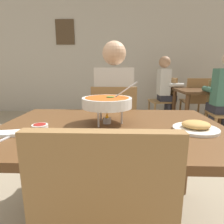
# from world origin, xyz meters

# --- Properties ---
(cafe_rear_partition) EXTENTS (10.00, 0.10, 3.00)m
(cafe_rear_partition) POSITION_xyz_m (0.00, 3.68, 1.50)
(cafe_rear_partition) COLOR #BCB2A3
(cafe_rear_partition) RESTS_ON ground_plane
(picture_frame_hung) EXTENTS (0.44, 0.03, 0.56)m
(picture_frame_hung) POSITION_xyz_m (-1.23, 3.62, 1.93)
(picture_frame_hung) COLOR #4C3823
(dining_table_main) EXTENTS (1.33, 0.92, 0.73)m
(dining_table_main) POSITION_xyz_m (0.00, 0.00, 0.63)
(dining_table_main) COLOR brown
(dining_table_main) RESTS_ON ground_plane
(chair_diner_main) EXTENTS (0.44, 0.44, 0.90)m
(chair_diner_main) POSITION_xyz_m (-0.00, 0.75, 0.51)
(chair_diner_main) COLOR olive
(chair_diner_main) RESTS_ON ground_plane
(diner_main) EXTENTS (0.40, 0.45, 1.31)m
(diner_main) POSITION_xyz_m (0.00, 0.78, 0.75)
(diner_main) COLOR #2D2D38
(diner_main) RESTS_ON ground_plane
(curry_bowl) EXTENTS (0.33, 0.30, 0.26)m
(curry_bowl) POSITION_xyz_m (-0.03, 0.05, 0.86)
(curry_bowl) COLOR silver
(curry_bowl) RESTS_ON dining_table_main
(rice_plate) EXTENTS (0.24, 0.24, 0.06)m
(rice_plate) POSITION_xyz_m (0.11, -0.30, 0.75)
(rice_plate) COLOR white
(rice_plate) RESTS_ON dining_table_main
(appetizer_plate) EXTENTS (0.24, 0.24, 0.06)m
(appetizer_plate) POSITION_xyz_m (0.46, -0.07, 0.75)
(appetizer_plate) COLOR white
(appetizer_plate) RESTS_ON dining_table_main
(sauce_dish) EXTENTS (0.09, 0.09, 0.02)m
(sauce_dish) POSITION_xyz_m (-0.40, -0.05, 0.74)
(sauce_dish) COLOR white
(sauce_dish) RESTS_ON dining_table_main
(napkin_folded) EXTENTS (0.13, 0.10, 0.02)m
(napkin_folded) POSITION_xyz_m (-0.52, -0.18, 0.73)
(napkin_folded) COLOR white
(napkin_folded) RESTS_ON dining_table_main
(spoon_utensil) EXTENTS (0.04, 0.17, 0.01)m
(spoon_utensil) POSITION_xyz_m (-0.49, -0.23, 0.73)
(spoon_utensil) COLOR silver
(spoon_utensil) RESTS_ON dining_table_main
(dining_table_far) EXTENTS (1.00, 0.80, 0.73)m
(dining_table_far) POSITION_xyz_m (1.55, 2.16, 0.60)
(dining_table_far) COLOR #51331C
(dining_table_far) RESTS_ON ground_plane
(chair_bg_left) EXTENTS (0.49, 0.49, 0.90)m
(chair_bg_left) POSITION_xyz_m (1.59, 1.68, 0.51)
(chair_bg_left) COLOR olive
(chair_bg_left) RESTS_ON ground_plane
(chair_bg_middle) EXTENTS (0.50, 0.50, 0.90)m
(chair_bg_middle) POSITION_xyz_m (1.01, 2.72, 0.51)
(chair_bg_middle) COLOR olive
(chair_bg_middle) RESTS_ON ground_plane
(chair_bg_corner) EXTENTS (0.46, 0.46, 0.90)m
(chair_bg_corner) POSITION_xyz_m (1.55, 2.62, 0.51)
(chair_bg_corner) COLOR olive
(chair_bg_corner) RESTS_ON ground_plane
(patron_bg_middle) EXTENTS (0.45, 0.40, 1.31)m
(patron_bg_middle) POSITION_xyz_m (0.97, 2.68, 0.75)
(patron_bg_middle) COLOR #2D2D38
(patron_bg_middle) RESTS_ON ground_plane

